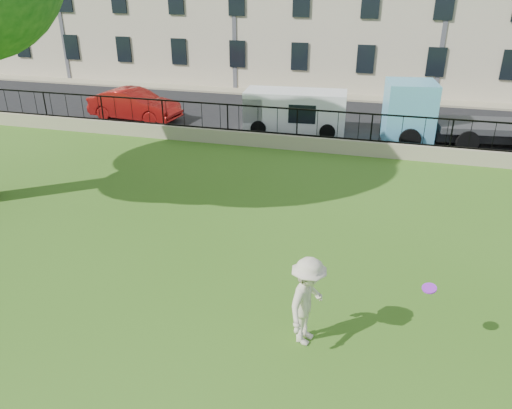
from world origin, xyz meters
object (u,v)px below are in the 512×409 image
(white_van, at_px, (295,112))
(blue_truck, at_px, (460,114))
(frisbee, at_px, (429,288))
(red_sedan, at_px, (135,105))
(man, at_px, (308,301))

(white_van, relative_size, blue_truck, 0.73)
(frisbee, height_order, red_sedan, red_sedan)
(frisbee, relative_size, white_van, 0.06)
(frisbee, relative_size, blue_truck, 0.04)
(man, distance_m, white_van, 14.50)
(man, distance_m, frisbee, 2.28)
(frisbee, height_order, blue_truck, blue_truck)
(man, relative_size, white_van, 0.41)
(blue_truck, bearing_deg, man, -113.40)
(man, bearing_deg, frisbee, -66.84)
(man, bearing_deg, blue_truck, -1.70)
(man, height_order, white_van, white_van)
(white_van, distance_m, blue_truck, 7.06)
(red_sedan, height_order, blue_truck, blue_truck)
(red_sedan, bearing_deg, white_van, -84.35)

